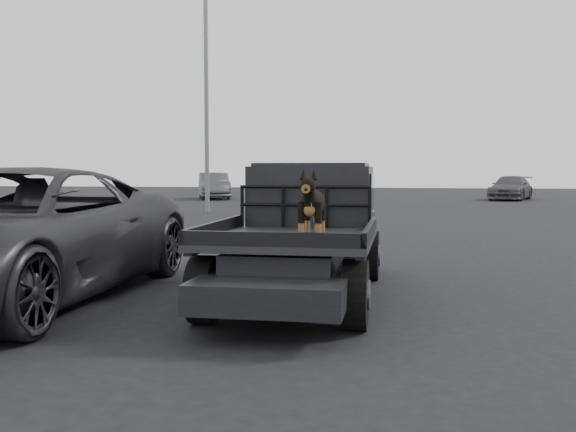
% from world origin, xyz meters
% --- Properties ---
extents(ground, '(120.00, 120.00, 0.00)m').
position_xyz_m(ground, '(0.00, 0.00, 0.00)').
color(ground, black).
rests_on(ground, ground).
extents(flatbed_ute, '(2.00, 5.40, 0.92)m').
position_xyz_m(flatbed_ute, '(0.02, 2.13, 0.46)').
color(flatbed_ute, black).
rests_on(flatbed_ute, ground).
extents(ute_cab, '(1.72, 1.30, 0.88)m').
position_xyz_m(ute_cab, '(0.02, 3.08, 1.36)').
color(ute_cab, black).
rests_on(ute_cab, flatbed_ute).
extents(headache_rack, '(1.80, 0.08, 0.55)m').
position_xyz_m(headache_rack, '(0.02, 2.33, 1.20)').
color(headache_rack, black).
rests_on(headache_rack, flatbed_ute).
extents(dog, '(0.32, 0.60, 0.74)m').
position_xyz_m(dog, '(0.39, 0.39, 1.29)').
color(dog, black).
rests_on(dog, flatbed_ute).
extents(parked_suv, '(2.99, 6.31, 1.74)m').
position_xyz_m(parked_suv, '(-3.65, 1.17, 0.87)').
color(parked_suv, '#29292D').
rests_on(parked_suv, ground).
extents(distant_car_a, '(3.30, 5.14, 1.60)m').
position_xyz_m(distant_car_a, '(-9.99, 31.47, 0.80)').
color(distant_car_a, '#49494D').
rests_on(distant_car_a, ground).
extents(distant_car_b, '(3.44, 5.22, 1.41)m').
position_xyz_m(distant_car_b, '(7.64, 33.17, 0.70)').
color(distant_car_b, '#434247').
rests_on(distant_car_b, ground).
extents(floodlight_near, '(1.08, 0.28, 14.05)m').
position_xyz_m(floodlight_near, '(-6.57, 19.08, 7.62)').
color(floodlight_near, slate).
rests_on(floodlight_near, ground).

